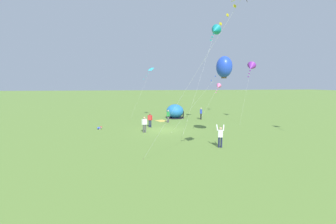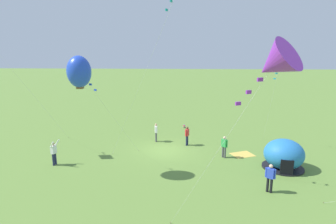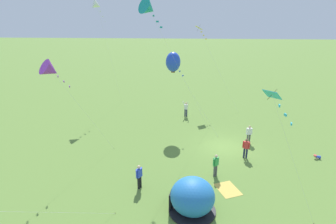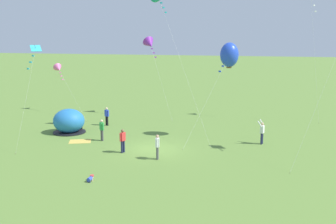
{
  "view_description": "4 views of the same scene",
  "coord_description": "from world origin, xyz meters",
  "px_view_note": "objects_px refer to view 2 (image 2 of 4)",
  "views": [
    {
      "loc": [
        24.92,
        -3.42,
        5.29
      ],
      "look_at": [
        -1.75,
        0.69,
        1.84
      ],
      "focal_mm": 24.0,
      "sensor_mm": 36.0,
      "label": 1
    },
    {
      "loc": [
        -1.96,
        20.71,
        7.71
      ],
      "look_at": [
        -0.44,
        1.9,
        3.71
      ],
      "focal_mm": 28.0,
      "sensor_mm": 36.0,
      "label": 2
    },
    {
      "loc": [
        -21.49,
        3.12,
        10.7
      ],
      "look_at": [
        -1.86,
        4.88,
        3.81
      ],
      "focal_mm": 28.0,
      "sensor_mm": 36.0,
      "label": 3
    },
    {
      "loc": [
        8.7,
        -26.88,
        8.2
      ],
      "look_at": [
        0.37,
        2.59,
        2.35
      ],
      "focal_mm": 42.0,
      "sensor_mm": 36.0,
      "label": 4
    }
  ],
  "objects_px": {
    "person_watching_sky": "(224,146)",
    "person_strolling": "(187,135)",
    "kite_blue": "(79,72)",
    "person_near_tent": "(270,177)",
    "popup_tent": "(284,155)",
    "person_flying_kite": "(54,152)",
    "toddler_crawling": "(184,126)",
    "kite_cyan": "(279,65)",
    "kite_purple": "(275,64)",
    "person_far_back": "(156,131)"
  },
  "relations": [
    {
      "from": "kite_purple",
      "to": "person_watching_sky",
      "type": "bearing_deg",
      "value": -91.47
    },
    {
      "from": "person_far_back",
      "to": "toddler_crawling",
      "type": "bearing_deg",
      "value": -116.22
    },
    {
      "from": "person_flying_kite",
      "to": "kite_cyan",
      "type": "bearing_deg",
      "value": -164.66
    },
    {
      "from": "popup_tent",
      "to": "person_strolling",
      "type": "xyz_separation_m",
      "value": [
        6.79,
        -4.34,
        -0.03
      ]
    },
    {
      "from": "popup_tent",
      "to": "person_far_back",
      "type": "distance_m",
      "value": 10.94
    },
    {
      "from": "person_strolling",
      "to": "toddler_crawling",
      "type": "bearing_deg",
      "value": -86.33
    },
    {
      "from": "person_far_back",
      "to": "kite_purple",
      "type": "bearing_deg",
      "value": 109.98
    },
    {
      "from": "popup_tent",
      "to": "toddler_crawling",
      "type": "height_order",
      "value": "popup_tent"
    },
    {
      "from": "person_watching_sky",
      "to": "person_far_back",
      "type": "bearing_deg",
      "value": -31.19
    },
    {
      "from": "person_watching_sky",
      "to": "kite_purple",
      "type": "bearing_deg",
      "value": 88.53
    },
    {
      "from": "person_watching_sky",
      "to": "person_flying_kite",
      "type": "relative_size",
      "value": 0.91
    },
    {
      "from": "person_watching_sky",
      "to": "toddler_crawling",
      "type": "bearing_deg",
      "value": -69.03
    },
    {
      "from": "kite_blue",
      "to": "kite_cyan",
      "type": "distance_m",
      "value": 15.08
    },
    {
      "from": "person_strolling",
      "to": "popup_tent",
      "type": "bearing_deg",
      "value": 147.4
    },
    {
      "from": "person_watching_sky",
      "to": "person_strolling",
      "type": "xyz_separation_m",
      "value": [
        2.89,
        -2.67,
        0.0
      ]
    },
    {
      "from": "person_strolling",
      "to": "person_flying_kite",
      "type": "bearing_deg",
      "value": 28.24
    },
    {
      "from": "popup_tent",
      "to": "kite_purple",
      "type": "bearing_deg",
      "value": 66.95
    },
    {
      "from": "person_far_back",
      "to": "person_near_tent",
      "type": "bearing_deg",
      "value": 131.54
    },
    {
      "from": "person_watching_sky",
      "to": "person_strolling",
      "type": "bearing_deg",
      "value": -42.74
    },
    {
      "from": "popup_tent",
      "to": "person_far_back",
      "type": "relative_size",
      "value": 1.63
    },
    {
      "from": "kite_cyan",
      "to": "person_watching_sky",
      "type": "bearing_deg",
      "value": 26.48
    },
    {
      "from": "person_strolling",
      "to": "kite_purple",
      "type": "bearing_deg",
      "value": 100.37
    },
    {
      "from": "popup_tent",
      "to": "person_far_back",
      "type": "bearing_deg",
      "value": -28.1
    },
    {
      "from": "person_strolling",
      "to": "person_far_back",
      "type": "height_order",
      "value": "same"
    },
    {
      "from": "person_watching_sky",
      "to": "person_far_back",
      "type": "height_order",
      "value": "same"
    },
    {
      "from": "person_watching_sky",
      "to": "kite_blue",
      "type": "height_order",
      "value": "kite_blue"
    },
    {
      "from": "person_near_tent",
      "to": "person_watching_sky",
      "type": "bearing_deg",
      "value": -69.55
    },
    {
      "from": "toddler_crawling",
      "to": "person_strolling",
      "type": "bearing_deg",
      "value": 93.67
    },
    {
      "from": "kite_purple",
      "to": "kite_cyan",
      "type": "distance_m",
      "value": 14.44
    },
    {
      "from": "kite_purple",
      "to": "toddler_crawling",
      "type": "bearing_deg",
      "value": -81.57
    },
    {
      "from": "toddler_crawling",
      "to": "person_near_tent",
      "type": "bearing_deg",
      "value": 110.77
    },
    {
      "from": "popup_tent",
      "to": "kite_blue",
      "type": "bearing_deg",
      "value": 8.94
    },
    {
      "from": "kite_blue",
      "to": "popup_tent",
      "type": "bearing_deg",
      "value": -171.06
    },
    {
      "from": "person_near_tent",
      "to": "kite_blue",
      "type": "bearing_deg",
      "value": -7.02
    },
    {
      "from": "person_near_tent",
      "to": "person_far_back",
      "type": "relative_size",
      "value": 1.0
    },
    {
      "from": "popup_tent",
      "to": "person_watching_sky",
      "type": "xyz_separation_m",
      "value": [
        3.9,
        -1.67,
        -0.03
      ]
    },
    {
      "from": "popup_tent",
      "to": "person_far_back",
      "type": "xyz_separation_m",
      "value": [
        9.65,
        -5.15,
        -0.03
      ]
    },
    {
      "from": "person_strolling",
      "to": "kite_purple",
      "type": "height_order",
      "value": "kite_purple"
    },
    {
      "from": "person_near_tent",
      "to": "kite_purple",
      "type": "xyz_separation_m",
      "value": [
        2.23,
        6.32,
        6.54
      ]
    },
    {
      "from": "person_strolling",
      "to": "kite_blue",
      "type": "xyz_separation_m",
      "value": [
        6.66,
        6.46,
        5.83
      ]
    },
    {
      "from": "toddler_crawling",
      "to": "kite_cyan",
      "type": "height_order",
      "value": "kite_cyan"
    },
    {
      "from": "kite_blue",
      "to": "kite_purple",
      "type": "height_order",
      "value": "kite_purple"
    },
    {
      "from": "popup_tent",
      "to": "person_flying_kite",
      "type": "distance_m",
      "value": 16.33
    },
    {
      "from": "person_flying_kite",
      "to": "kite_purple",
      "type": "height_order",
      "value": "kite_purple"
    },
    {
      "from": "person_watching_sky",
      "to": "kite_blue",
      "type": "distance_m",
      "value": 11.82
    },
    {
      "from": "person_strolling",
      "to": "kite_cyan",
      "type": "relative_size",
      "value": 0.22
    },
    {
      "from": "person_flying_kite",
      "to": "kite_purple",
      "type": "distance_m",
      "value": 16.49
    },
    {
      "from": "person_watching_sky",
      "to": "kite_cyan",
      "type": "relative_size",
      "value": 0.22
    },
    {
      "from": "person_watching_sky",
      "to": "kite_cyan",
      "type": "height_order",
      "value": "kite_cyan"
    },
    {
      "from": "person_far_back",
      "to": "kite_blue",
      "type": "relative_size",
      "value": 0.22
    }
  ]
}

